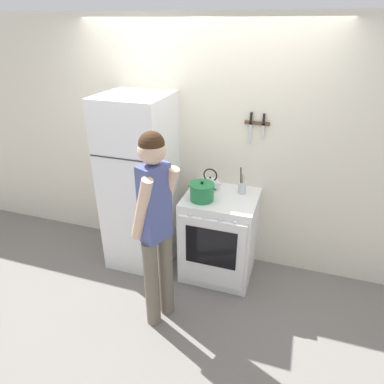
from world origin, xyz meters
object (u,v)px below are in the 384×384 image
refrigerator (140,184)px  utensil_jar (242,187)px  stove_range (219,236)px  person (156,223)px  dutch_oven_pot (202,192)px  tea_kettle (210,183)px

refrigerator → utensil_jar: size_ratio=6.62×
stove_range → person: person is taller
dutch_oven_pot → refrigerator: bearing=171.3°
refrigerator → utensil_jar: bearing=8.1°
refrigerator → dutch_oven_pot: (0.71, -0.11, 0.08)m
stove_range → tea_kettle: (-0.15, 0.15, 0.51)m
dutch_oven_pot → person: (-0.18, -0.67, 0.01)m
dutch_oven_pot → tea_kettle: size_ratio=1.20×
stove_range → dutch_oven_pot: (-0.16, -0.10, 0.54)m
stove_range → person: 1.00m
refrigerator → person: 0.94m
dutch_oven_pot → person: person is taller
dutch_oven_pot → utensil_jar: utensil_jar is taller
person → stove_range: bearing=-0.7°
tea_kettle → person: person is taller
utensil_jar → dutch_oven_pot: bearing=-142.6°
stove_range → utensil_jar: utensil_jar is taller
tea_kettle → stove_range: bearing=-46.0°
utensil_jar → person: size_ratio=0.16×
stove_range → utensil_jar: size_ratio=3.28×
stove_range → tea_kettle: tea_kettle is taller
utensil_jar → person: (-0.52, -0.93, 0.03)m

